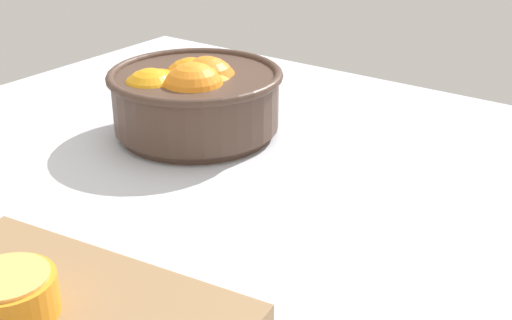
# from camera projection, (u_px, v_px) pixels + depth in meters

# --- Properties ---
(ground_plane) EXTENTS (1.24, 0.99, 0.03)m
(ground_plane) POSITION_uv_depth(u_px,v_px,m) (273.00, 225.00, 0.75)
(ground_plane) COLOR silver
(fruit_bowl) EXTENTS (0.24, 0.24, 0.11)m
(fruit_bowl) POSITION_uv_depth(u_px,v_px,m) (193.00, 98.00, 0.92)
(fruit_bowl) COLOR #473328
(fruit_bowl) RESTS_ON ground_plane
(orange_half_0) EXTENTS (0.08, 0.08, 0.04)m
(orange_half_0) POSITION_uv_depth(u_px,v_px,m) (10.00, 295.00, 0.54)
(orange_half_0) COLOR orange
(orange_half_0) RESTS_ON cutting_board
(spoon) EXTENTS (0.13, 0.06, 0.01)m
(spoon) POSITION_uv_depth(u_px,v_px,m) (227.00, 67.00, 1.22)
(spoon) COLOR silver
(spoon) RESTS_ON ground_plane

